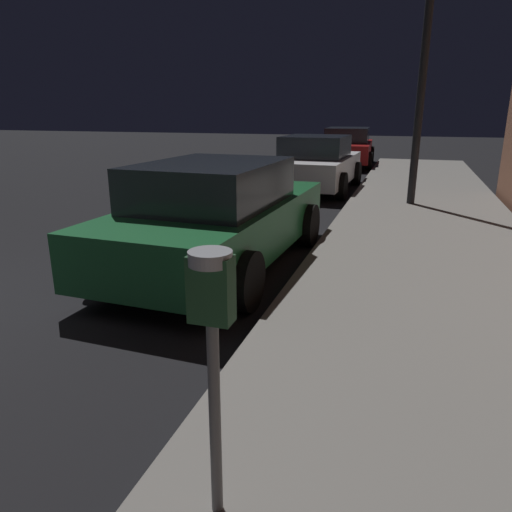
{
  "coord_description": "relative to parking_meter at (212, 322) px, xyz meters",
  "views": [
    {
      "loc": [
        5.24,
        -2.68,
        2.05
      ],
      "look_at": [
        4.17,
        0.63,
        0.99
      ],
      "focal_mm": 33.33,
      "sensor_mm": 36.0,
      "label": 1
    }
  ],
  "objects": [
    {
      "name": "sidewalk",
      "position": [
        1.13,
        0.93,
        -1.09
      ],
      "size": [
        3.2,
        36.0,
        0.15
      ],
      "primitive_type": "cube",
      "color": "slate",
      "rests_on": "ground"
    },
    {
      "name": "street_lamp",
      "position": [
        0.84,
        8.84,
        2.72
      ],
      "size": [
        0.44,
        0.44,
        5.67
      ],
      "color": "black",
      "rests_on": "sidewalk"
    },
    {
      "name": "car_white",
      "position": [
        -1.62,
        10.85,
        -0.47
      ],
      "size": [
        2.1,
        4.1,
        1.43
      ],
      "color": "silver",
      "rests_on": "ground"
    },
    {
      "name": "car_green",
      "position": [
        -1.62,
        4.03,
        -0.46
      ],
      "size": [
        2.13,
        4.44,
        1.43
      ],
      "color": "#19592D",
      "rests_on": "ground"
    },
    {
      "name": "parking_meter",
      "position": [
        0.0,
        0.0,
        0.0
      ],
      "size": [
        0.19,
        0.19,
        1.34
      ],
      "color": "#59595B",
      "rests_on": "sidewalk"
    },
    {
      "name": "car_red",
      "position": [
        -1.62,
        17.14,
        -0.45
      ],
      "size": [
        2.18,
        4.44,
        1.43
      ],
      "color": "maroon",
      "rests_on": "ground"
    }
  ]
}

